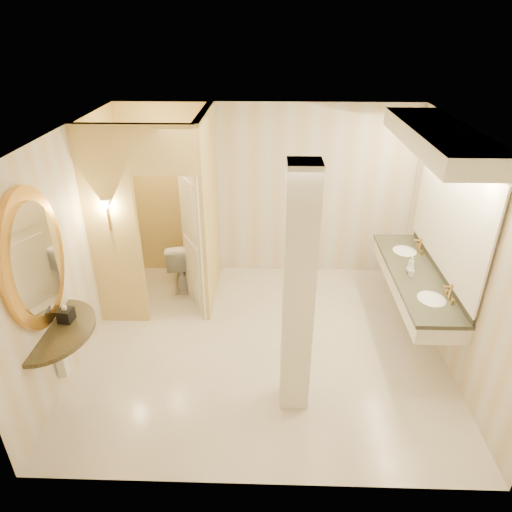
{
  "coord_description": "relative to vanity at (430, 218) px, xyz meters",
  "views": [
    {
      "loc": [
        0.05,
        -4.69,
        3.79
      ],
      "look_at": [
        -0.1,
        0.2,
        1.19
      ],
      "focal_mm": 32.0,
      "sensor_mm": 36.0,
      "label": 1
    }
  ],
  "objects": [
    {
      "name": "floor",
      "position": [
        -1.98,
        -0.4,
        -1.63
      ],
      "size": [
        4.5,
        4.5,
        0.0
      ],
      "primitive_type": "plane",
      "color": "beige",
      "rests_on": "ground"
    },
    {
      "name": "wall_sconce",
      "position": [
        -3.9,
        0.03,
        0.1
      ],
      "size": [
        0.14,
        0.14,
        0.42
      ],
      "color": "#BA873B",
      "rests_on": "toilet_closet"
    },
    {
      "name": "tissue_box",
      "position": [
        -4.08,
        -1.16,
        -0.68
      ],
      "size": [
        0.16,
        0.16,
        0.14
      ],
      "primitive_type": "cube",
      "rotation": [
        0.0,
        0.0,
        -0.12
      ],
      "color": "black",
      "rests_on": "console_shelf"
    },
    {
      "name": "vanity",
      "position": [
        0.0,
        0.0,
        0.0
      ],
      "size": [
        0.75,
        2.44,
        2.09
      ],
      "color": "white",
      "rests_on": "floor"
    },
    {
      "name": "wall_right",
      "position": [
        0.27,
        -0.4,
        -0.28
      ],
      "size": [
        0.02,
        4.0,
        2.7
      ],
      "primitive_type": "cube",
      "color": "beige",
      "rests_on": "floor"
    },
    {
      "name": "soap_bottle_a",
      "position": [
        -0.13,
        -0.09,
        -0.69
      ],
      "size": [
        0.08,
        0.08,
        0.13
      ],
      "primitive_type": "imported",
      "rotation": [
        0.0,
        0.0,
        -0.41
      ],
      "color": "beige",
      "rests_on": "vanity"
    },
    {
      "name": "wall_back",
      "position": [
        -1.98,
        1.6,
        -0.28
      ],
      "size": [
        4.5,
        0.02,
        2.7
      ],
      "primitive_type": "cube",
      "color": "beige",
      "rests_on": "floor"
    },
    {
      "name": "console_shelf",
      "position": [
        -4.19,
        -1.31,
        -0.28
      ],
      "size": [
        1.12,
        1.12,
        2.01
      ],
      "color": "black",
      "rests_on": "floor"
    },
    {
      "name": "pillar",
      "position": [
        -1.63,
        -1.34,
        -0.28
      ],
      "size": [
        0.3,
        0.3,
        2.7
      ],
      "primitive_type": "cube",
      "color": "white",
      "rests_on": "floor"
    },
    {
      "name": "toilet_closet",
      "position": [
        -3.1,
        0.57,
        -0.24
      ],
      "size": [
        1.5,
        1.55,
        2.7
      ],
      "color": "#F3D77F",
      "rests_on": "floor"
    },
    {
      "name": "wall_left",
      "position": [
        -4.23,
        -0.4,
        -0.28
      ],
      "size": [
        0.02,
        4.0,
        2.7
      ],
      "primitive_type": "cube",
      "color": "beige",
      "rests_on": "floor"
    },
    {
      "name": "wall_front",
      "position": [
        -1.98,
        -2.4,
        -0.28
      ],
      "size": [
        4.5,
        0.02,
        2.7
      ],
      "primitive_type": "cube",
      "color": "beige",
      "rests_on": "floor"
    },
    {
      "name": "toilet",
      "position": [
        -3.27,
        1.05,
        -1.24
      ],
      "size": [
        0.54,
        0.81,
        0.78
      ],
      "primitive_type": "imported",
      "rotation": [
        0.0,
        0.0,
        3.28
      ],
      "color": "white",
      "rests_on": "floor"
    },
    {
      "name": "soap_bottle_b",
      "position": [
        -0.13,
        0.02,
        -0.7
      ],
      "size": [
        0.11,
        0.11,
        0.11
      ],
      "primitive_type": "imported",
      "rotation": [
        0.0,
        0.0,
        -0.43
      ],
      "color": "silver",
      "rests_on": "vanity"
    },
    {
      "name": "ceiling",
      "position": [
        -1.98,
        -0.4,
        1.07
      ],
      "size": [
        4.5,
        4.5,
        0.0
      ],
      "primitive_type": "plane",
      "rotation": [
        3.14,
        0.0,
        0.0
      ],
      "color": "white",
      "rests_on": "wall_back"
    },
    {
      "name": "soap_bottle_c",
      "position": [
        -0.11,
        0.03,
        -0.65
      ],
      "size": [
        0.09,
        0.09,
        0.21
      ],
      "primitive_type": "imported",
      "rotation": [
        0.0,
        0.0,
        0.06
      ],
      "color": "#C6B28C",
      "rests_on": "vanity"
    }
  ]
}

